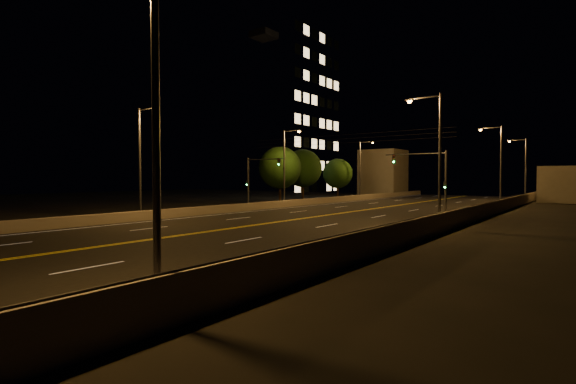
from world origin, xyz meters
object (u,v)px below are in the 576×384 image
Objects in this scene: streetlight_6 at (362,166)px; traffic_signal_right at (432,177)px; tree_0 at (280,168)px; tree_1 at (303,168)px; streetlight_1 at (436,151)px; streetlight_4 at (142,156)px; streetlight_2 at (498,161)px; streetlight_0 at (149,106)px; traffic_signal_left at (255,177)px; streetlight_5 at (286,163)px; tree_2 at (338,174)px; streetlight_3 at (524,165)px; building_tower at (264,118)px.

traffic_signal_right is (19.88, -27.03, -1.75)m from streetlight_6.
tree_1 reaches higher than tree_0.
tree_0 is (-25.57, 15.24, -0.49)m from streetlight_1.
streetlight_4 is 39.99m from streetlight_6.
streetlight_1 is 23.18m from streetlight_4.
tree_1 is (-27.53, 1.28, -0.40)m from streetlight_2.
traffic_signal_left is at bearing 126.79° from streetlight_0.
streetlight_0 reaches higher than traffic_signal_right.
streetlight_1 is at bearing -27.48° from streetlight_5.
tree_2 is (-0.65, 16.64, -0.66)m from tree_0.
tree_2 is at bearing 102.10° from traffic_signal_left.
streetlight_3 is (0.00, 41.46, 0.00)m from streetlight_1.
tree_0 is (-4.11, -15.98, -0.49)m from streetlight_6.
streetlight_0 is 1.00× the size of streetlight_3.
streetlight_3 is 1.64× the size of traffic_signal_left.
traffic_signal_left is 20.66m from tree_1.
streetlight_6 reaches higher than tree_2.
streetlight_0 is at bearing -86.68° from traffic_signal_right.
building_tower reaches higher than tree_1.
streetlight_1 is 1.00× the size of streetlight_5.
streetlight_4 is 19.93m from streetlight_5.
tree_1 reaches higher than traffic_signal_right.
streetlight_6 is at bearing -154.48° from streetlight_3.
streetlight_3 is 42.47m from traffic_signal_left.
tree_2 reaches higher than traffic_signal_right.
streetlight_2 is 1.00× the size of streetlight_3.
streetlight_2 is 23.27m from streetlight_6.
traffic_signal_right is 0.19× the size of building_tower.
traffic_signal_right is (19.88, 12.96, -1.75)m from streetlight_4.
traffic_signal_right is at bearing 93.32° from streetlight_0.
streetlight_5 is 1.18× the size of tree_1.
streetlight_6 reaches higher than traffic_signal_left.
streetlight_3 is 1.00× the size of streetlight_6.
traffic_signal_right is 18.71m from traffic_signal_left.
streetlight_5 is at bearing 99.55° from traffic_signal_left.
streetlight_3 is 23.77m from streetlight_6.
traffic_signal_left is (-20.28, 4.19, -1.75)m from streetlight_1.
streetlight_5 reaches higher than tree_1.
streetlight_4 and streetlight_6 have the same top height.
building_tower is at bearing 168.45° from streetlight_2.
building_tower is at bearing -165.37° from streetlight_3.
tree_2 is (-4.76, 0.67, -1.14)m from streetlight_6.
streetlight_2 is (0.00, 45.14, 0.00)m from streetlight_0.
tree_1 is (-1.97, 8.25, 0.09)m from tree_0.
tree_0 is at bearing 135.20° from streetlight_5.
tree_2 is at bearing 92.25° from tree_0.
streetlight_4 is (-21.45, -30.98, 0.00)m from streetlight_2.
streetlight_1 is at bearing -30.80° from tree_0.
building_tower is at bearing 146.35° from traffic_signal_right.
traffic_signal_left is at bearing -51.49° from building_tower.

